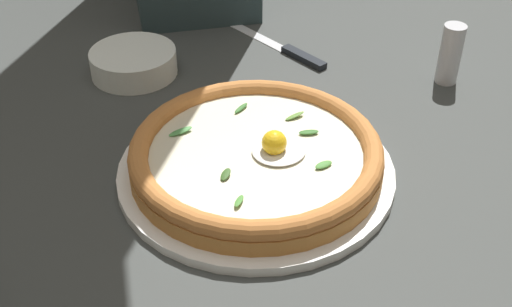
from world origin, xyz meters
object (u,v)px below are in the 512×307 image
(table_knife, at_px, (285,49))
(pepper_shaker, at_px, (450,54))
(pizza, at_px, (256,154))
(side_bowl, at_px, (132,63))

(table_knife, relative_size, pepper_shaker, 2.71)
(pizza, distance_m, table_knife, 0.32)
(side_bowl, xyz_separation_m, table_knife, (0.23, -0.06, -0.02))
(pepper_shaker, bearing_deg, table_knife, 126.52)
(side_bowl, height_order, table_knife, side_bowl)
(pizza, bearing_deg, side_bowl, 95.67)
(table_knife, distance_m, pepper_shaker, 0.26)
(pizza, distance_m, pepper_shaker, 0.36)
(side_bowl, distance_m, pepper_shaker, 0.46)
(pizza, bearing_deg, pepper_shaker, 6.97)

